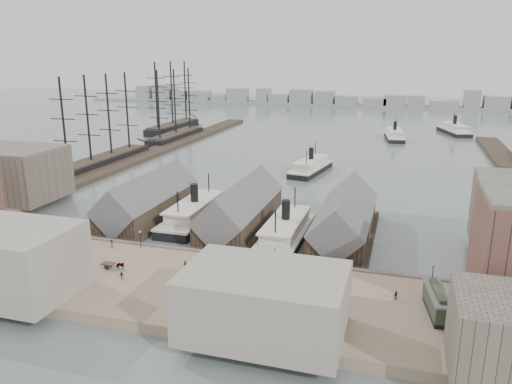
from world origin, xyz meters
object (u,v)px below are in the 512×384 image
(horse_cart_right, at_px, (300,308))
(horse_cart_left, at_px, (4,250))
(tram, at_px, (437,303))
(ferry_docked_west, at_px, (195,213))
(horse_cart_center, at_px, (117,265))

(horse_cart_right, bearing_deg, horse_cart_left, 79.39)
(tram, bearing_deg, horse_cart_right, -173.08)
(ferry_docked_west, height_order, horse_cart_right, ferry_docked_west)
(horse_cart_right, bearing_deg, ferry_docked_west, 36.19)
(tram, relative_size, horse_cart_center, 2.22)
(tram, distance_m, horse_cart_right, 22.13)
(horse_cart_center, bearing_deg, horse_cart_left, 90.56)
(ferry_docked_west, xyz_separation_m, horse_cart_right, (36.99, -42.40, 0.26))
(horse_cart_left, xyz_separation_m, horse_cart_right, (65.19, -6.51, 0.06))
(horse_cart_center, bearing_deg, horse_cart_right, -98.53)
(ferry_docked_west, xyz_separation_m, tram, (58.22, -36.27, 1.37))
(ferry_docked_west, distance_m, tram, 68.61)
(horse_cart_center, height_order, horse_cart_right, horse_cart_center)
(ferry_docked_west, relative_size, tram, 2.81)
(horse_cart_left, distance_m, horse_cart_right, 65.51)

